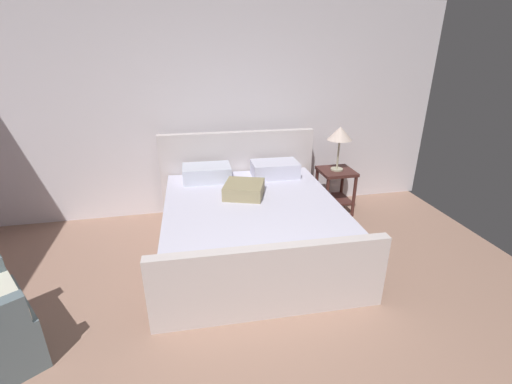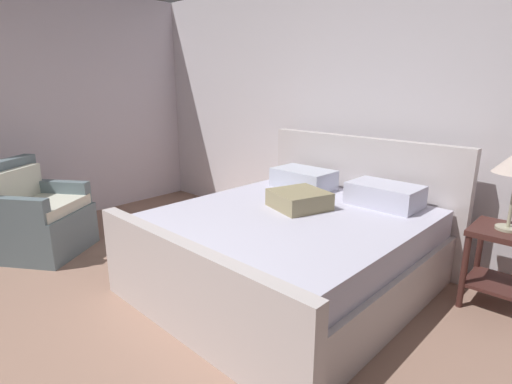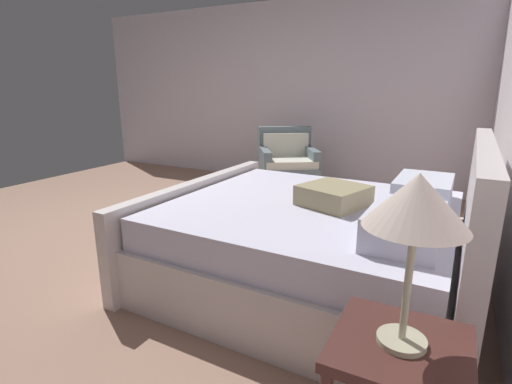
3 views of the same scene
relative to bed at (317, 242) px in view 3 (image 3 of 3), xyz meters
The scene contains 5 objects.
ground_plane 1.96m from the bed, 94.55° to the right, with size 5.81×6.15×0.02m, color #A17A67.
wall_side_left 3.79m from the bed, 148.36° to the right, with size 0.12×6.27×2.65m, color silver.
bed is the anchor object (origin of this frame).
table_lamp_right 1.66m from the bed, 29.07° to the left, with size 0.32×0.32×0.57m.
armchair 2.51m from the bed, 152.11° to the right, with size 1.00×1.00×0.90m.
Camera 3 is at (2.65, 2.73, 1.41)m, focal length 27.15 mm.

